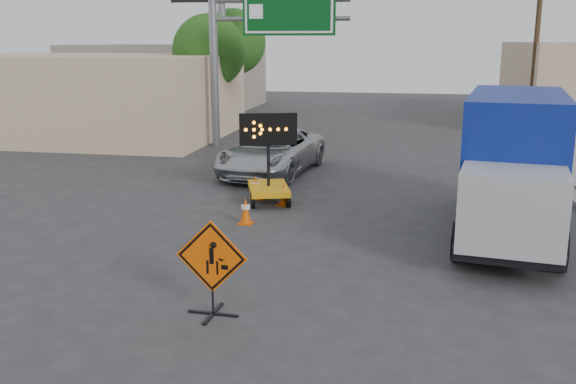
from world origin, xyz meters
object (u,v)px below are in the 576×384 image
(construction_sign, at_px, (212,266))
(arrow_board, at_px, (269,182))
(box_truck, at_px, (512,172))
(pickup_truck, at_px, (271,152))

(construction_sign, xyz_separation_m, arrow_board, (-0.81, 8.05, -0.31))
(construction_sign, relative_size, box_truck, 0.23)
(arrow_board, distance_m, box_truck, 6.91)
(construction_sign, xyz_separation_m, box_truck, (5.75, 6.09, 0.65))
(construction_sign, distance_m, arrow_board, 8.09)
(construction_sign, bearing_deg, box_truck, 49.62)
(pickup_truck, bearing_deg, arrow_board, -70.99)
(construction_sign, relative_size, arrow_board, 0.65)
(arrow_board, xyz_separation_m, pickup_truck, (-0.84, 4.20, 0.19))
(arrow_board, xyz_separation_m, box_truck, (6.56, -1.96, 0.96))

